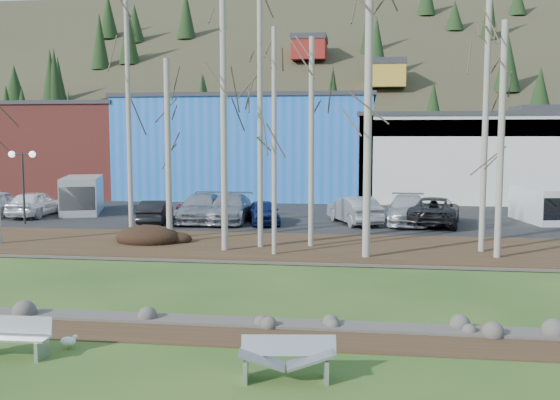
# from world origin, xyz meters

# --- Properties ---
(ground) EXTENTS (200.00, 200.00, 0.00)m
(ground) POSITION_xyz_m (0.00, 0.00, 0.00)
(ground) COLOR #264D18
(ground) RESTS_ON ground
(dirt_strip) EXTENTS (80.00, 1.80, 0.03)m
(dirt_strip) POSITION_xyz_m (0.00, 2.10, 0.01)
(dirt_strip) COLOR #382616
(dirt_strip) RESTS_ON ground
(near_bank_rocks) EXTENTS (80.00, 0.80, 0.50)m
(near_bank_rocks) POSITION_xyz_m (0.00, 3.10, 0.00)
(near_bank_rocks) COLOR #47423D
(near_bank_rocks) RESTS_ON ground
(river) EXTENTS (80.00, 8.00, 0.90)m
(river) POSITION_xyz_m (0.00, 7.20, 0.00)
(river) COLOR #151B32
(river) RESTS_ON ground
(far_bank_rocks) EXTENTS (80.00, 0.80, 0.46)m
(far_bank_rocks) POSITION_xyz_m (0.00, 11.30, 0.00)
(far_bank_rocks) COLOR #47423D
(far_bank_rocks) RESTS_ON ground
(far_bank) EXTENTS (80.00, 7.00, 0.15)m
(far_bank) POSITION_xyz_m (0.00, 14.50, 0.07)
(far_bank) COLOR #382616
(far_bank) RESTS_ON ground
(parking_lot) EXTENTS (80.00, 14.00, 0.14)m
(parking_lot) POSITION_xyz_m (0.00, 25.00, 0.07)
(parking_lot) COLOR black
(parking_lot) RESTS_ON ground
(building_brick) EXTENTS (16.32, 12.24, 7.80)m
(building_brick) POSITION_xyz_m (-24.00, 39.00, 3.91)
(building_brick) COLOR #9B3D35
(building_brick) RESTS_ON ground
(building_blue) EXTENTS (20.40, 12.24, 8.30)m
(building_blue) POSITION_xyz_m (-6.00, 39.00, 4.16)
(building_blue) COLOR blue
(building_blue) RESTS_ON ground
(building_white) EXTENTS (18.36, 12.24, 6.80)m
(building_white) POSITION_xyz_m (12.00, 38.98, 3.41)
(building_white) COLOR silver
(building_white) RESTS_ON ground
(hillside) EXTENTS (160.00, 72.00, 35.00)m
(hillside) POSITION_xyz_m (0.00, 84.00, 17.50)
(hillside) COLOR #383122
(hillside) RESTS_ON ground
(bench_intact) EXTENTS (1.81, 0.60, 0.90)m
(bench_intact) POSITION_xyz_m (-4.49, 0.01, 0.45)
(bench_intact) COLOR silver
(bench_intact) RESTS_ON ground
(bench_damaged) EXTENTS (2.02, 0.88, 0.87)m
(bench_damaged) POSITION_xyz_m (1.87, -0.48, 0.44)
(bench_damaged) COLOR silver
(bench_damaged) RESTS_ON ground
(seagull) EXTENTS (0.45, 0.21, 0.33)m
(seagull) POSITION_xyz_m (-3.46, 0.68, 0.18)
(seagull) COLOR gold
(seagull) RESTS_ON ground
(dirt_mound) EXTENTS (2.97, 2.10, 0.58)m
(dirt_mound) POSITION_xyz_m (-6.42, 14.41, 0.44)
(dirt_mound) COLOR black
(dirt_mound) RESTS_ON far_bank
(birch_1) EXTENTS (0.22, 0.22, 11.67)m
(birch_1) POSITION_xyz_m (-7.24, 14.54, 5.98)
(birch_1) COLOR beige
(birch_1) RESTS_ON far_bank
(birch_2) EXTENTS (0.27, 0.27, 8.30)m
(birch_2) POSITION_xyz_m (-5.42, 14.55, 4.30)
(birch_2) COLOR beige
(birch_2) RESTS_ON far_bank
(birch_3) EXTENTS (0.23, 0.23, 11.12)m
(birch_3) POSITION_xyz_m (-1.10, 13.96, 5.71)
(birch_3) COLOR beige
(birch_3) RESTS_ON far_bank
(birch_4) EXTENTS (0.27, 0.27, 10.58)m
(birch_4) POSITION_xyz_m (-2.48, 12.99, 5.44)
(birch_4) COLOR beige
(birch_4) RESTS_ON far_bank
(birch_5) EXTENTS (0.24, 0.24, 9.12)m
(birch_5) POSITION_xyz_m (1.09, 14.49, 4.71)
(birch_5) COLOR beige
(birch_5) RESTS_ON far_bank
(birch_6) EXTENTS (0.20, 0.20, 9.20)m
(birch_6) POSITION_xyz_m (-0.25, 12.38, 4.75)
(birch_6) COLOR beige
(birch_6) RESTS_ON far_bank
(birch_7) EXTENTS (0.31, 0.31, 11.34)m
(birch_7) POSITION_xyz_m (3.51, 12.25, 5.82)
(birch_7) COLOR beige
(birch_7) RESTS_ON far_bank
(birch_8) EXTENTS (0.26, 0.26, 9.33)m
(birch_8) POSITION_xyz_m (8.74, 12.84, 4.81)
(birch_8) COLOR beige
(birch_8) RESTS_ON far_bank
(birch_9) EXTENTS (0.25, 0.25, 11.34)m
(birch_9) POSITION_xyz_m (8.36, 14.16, 5.82)
(birch_9) COLOR beige
(birch_9) RESTS_ON far_bank
(street_lamp) EXTENTS (1.55, 0.40, 4.05)m
(street_lamp) POSITION_xyz_m (-15.39, 19.49, 3.33)
(street_lamp) COLOR #262628
(street_lamp) RESTS_ON parking_lot
(car_0) EXTENTS (2.05, 4.70, 1.58)m
(car_0) POSITION_xyz_m (-16.44, 22.55, 0.93)
(car_0) COLOR white
(car_0) RESTS_ON parking_lot
(car_1) EXTENTS (1.96, 4.14, 1.31)m
(car_1) POSITION_xyz_m (-8.17, 20.57, 0.80)
(car_1) COLOR black
(car_1) RESTS_ON parking_lot
(car_2) EXTENTS (2.98, 5.32, 1.40)m
(car_2) POSITION_xyz_m (-6.22, 23.13, 0.84)
(car_2) COLOR maroon
(car_2) RESTS_ON parking_lot
(car_3) EXTENTS (2.33, 5.43, 1.56)m
(car_3) POSITION_xyz_m (-5.84, 21.71, 0.92)
(car_3) COLOR #96989D
(car_3) RESTS_ON parking_lot
(car_4) EXTENTS (2.53, 4.13, 1.31)m
(car_4) POSITION_xyz_m (-2.14, 21.20, 0.80)
(car_4) COLOR navy
(car_4) RESTS_ON parking_lot
(car_5) EXTENTS (3.32, 4.95, 1.54)m
(car_5) POSITION_xyz_m (2.86, 21.96, 0.91)
(car_5) COLOR #B0B1B3
(car_5) RESTS_ON parking_lot
(car_6) EXTENTS (3.46, 5.92, 1.55)m
(car_6) POSITION_xyz_m (7.24, 22.06, 0.91)
(car_6) COLOR #2B2A2D
(car_6) RESTS_ON parking_lot
(car_7) EXTENTS (2.57, 5.56, 1.57)m
(car_7) POSITION_xyz_m (5.82, 22.33, 0.93)
(car_7) COLOR silver
(car_7) RESTS_ON parking_lot
(car_8) EXTENTS (2.33, 5.43, 1.56)m
(car_8) POSITION_xyz_m (-4.17, 21.71, 0.92)
(car_8) COLOR #96989D
(car_8) RESTS_ON parking_lot
(van_white) EXTENTS (2.62, 4.72, 1.95)m
(van_white) POSITION_xyz_m (13.43, 24.02, 1.12)
(van_white) COLOR white
(van_white) RESTS_ON parking_lot
(van_grey) EXTENTS (3.78, 5.68, 2.30)m
(van_grey) POSITION_xyz_m (-14.38, 24.55, 1.29)
(van_grey) COLOR #B9BBBE
(van_grey) RESTS_ON parking_lot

